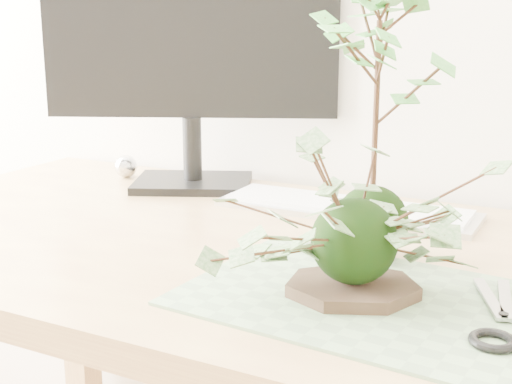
# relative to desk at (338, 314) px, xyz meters

# --- Properties ---
(desk) EXTENTS (1.60, 0.70, 0.74)m
(desk) POSITION_rel_desk_xyz_m (0.00, 0.00, 0.00)
(desk) COLOR tan
(desk) RESTS_ON ground_plane
(cutting_mat) EXTENTS (0.46, 0.32, 0.00)m
(cutting_mat) POSITION_rel_desk_xyz_m (0.10, -0.13, 0.09)
(cutting_mat) COLOR #5E7957
(cutting_mat) RESTS_ON desk
(stone_dish) EXTENTS (0.21, 0.21, 0.01)m
(stone_dish) POSITION_rel_desk_xyz_m (0.07, -0.13, 0.10)
(stone_dish) COLOR black
(stone_dish) RESTS_ON cutting_mat
(ivy_kokedama) EXTENTS (0.36, 0.36, 0.20)m
(ivy_kokedama) POSITION_rel_desk_xyz_m (0.07, -0.13, 0.20)
(ivy_kokedama) COLOR black
(ivy_kokedama) RESTS_ON stone_dish
(maple_kokedama) EXTENTS (0.28, 0.28, 0.41)m
(maple_kokedama) POSITION_rel_desk_xyz_m (0.04, 0.01, 0.38)
(maple_kokedama) COLOR black
(maple_kokedama) RESTS_ON desk
(keyboard) EXTENTS (0.43, 0.13, 0.02)m
(keyboard) POSITION_rel_desk_xyz_m (-0.07, 0.21, 0.10)
(keyboard) COLOR beige
(keyboard) RESTS_ON desk
(monitor) EXTENTS (0.51, 0.25, 0.48)m
(monitor) POSITION_rel_desk_xyz_m (-0.39, 0.25, 0.36)
(monitor) COLOR black
(monitor) RESTS_ON desk
(foil_ball) EXTENTS (0.05, 0.05, 0.05)m
(foil_ball) POSITION_rel_desk_xyz_m (-0.55, 0.25, 0.11)
(foil_ball) COLOR white
(foil_ball) RESTS_ON desk
(scissors) EXTENTS (0.10, 0.20, 0.01)m
(scissors) POSITION_rel_desk_xyz_m (0.24, -0.16, 0.10)
(scissors) COLOR gray
(scissors) RESTS_ON cutting_mat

